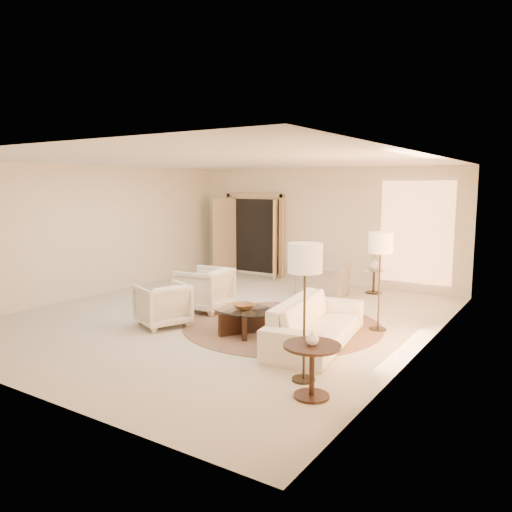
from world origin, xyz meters
The scene contains 18 objects.
room centered at (0.00, 0.00, 1.40)m, with size 7.04×8.04×2.83m.
windows_right centered at (3.45, 0.10, 1.35)m, with size 0.10×6.40×2.40m, color #FFAB66, non-canonical shape.
window_back_corner centered at (2.30, 3.95, 1.35)m, with size 1.70×0.10×2.40m, color #FFAB66, non-canonical shape.
curtains_right centered at (3.40, 1.00, 1.30)m, with size 0.06×5.20×2.60m, color tan, non-canonical shape.
french_doors centered at (-1.90, 3.82, 1.07)m, with size 1.95×0.66×2.16m.
area_rug centered at (1.16, 0.04, 0.01)m, with size 3.40×3.40×0.01m, color #422C20.
sofa centered at (2.10, -0.56, 0.34)m, with size 2.33×0.91×0.68m, color white.
armchair_left centered at (-0.62, 0.16, 0.45)m, with size 0.88×0.82×0.90m, color white.
armchair_right centered at (-0.54, -1.07, 0.40)m, with size 0.78×0.73×0.80m, color white.
accent_chair centered at (0.71, 2.55, 0.46)m, with size 1.05×0.68×0.92m, color gray.
coffee_table centered at (0.89, -0.73, 0.26)m, with size 1.16×1.16×0.42m.
end_table centered at (2.90, -2.31, 0.42)m, with size 0.65×0.65×0.61m.
side_table centered at (1.57, 3.40, 0.32)m, with size 0.46×0.46×0.54m.
floor_lamp_near centered at (2.63, 0.67, 1.38)m, with size 0.39×0.39×1.62m.
floor_lamp_far centered at (2.60, -1.93, 1.44)m, with size 0.41×0.41×1.69m.
bowl centered at (0.89, -0.73, 0.46)m, with size 0.34×0.34×0.08m, color brown.
end_vase centered at (2.90, -2.31, 0.69)m, with size 0.15×0.15×0.16m, color white.
side_vase centered at (1.57, 3.40, 0.66)m, with size 0.24×0.24×0.26m, color white.
Camera 1 is at (5.28, -7.15, 2.36)m, focal length 35.00 mm.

